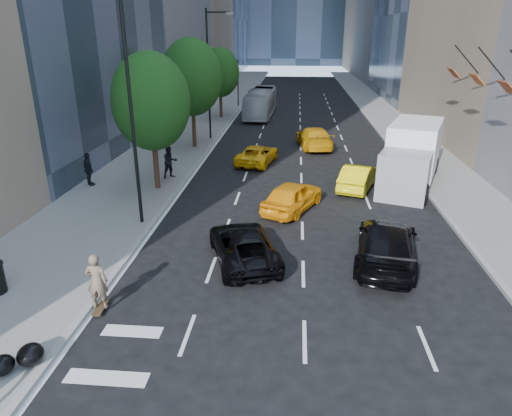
# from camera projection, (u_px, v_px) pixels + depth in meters

# --- Properties ---
(ground) EXTENTS (160.00, 160.00, 0.00)m
(ground) POSITION_uv_depth(u_px,v_px,m) (277.00, 272.00, 17.19)
(ground) COLOR black
(ground) RESTS_ON ground
(sidewalk_left) EXTENTS (6.00, 120.00, 0.15)m
(sidewalk_left) POSITION_uv_depth(u_px,v_px,m) (200.00, 121.00, 45.75)
(sidewalk_left) COLOR slate
(sidewalk_left) RESTS_ON ground
(sidewalk_right) EXTENTS (4.00, 120.00, 0.15)m
(sidewalk_right) POSITION_uv_depth(u_px,v_px,m) (393.00, 124.00, 44.22)
(sidewalk_right) COLOR slate
(sidewalk_right) RESTS_ON ground
(lamp_near) EXTENTS (2.13, 0.22, 10.00)m
(lamp_near) POSITION_uv_depth(u_px,v_px,m) (134.00, 99.00, 19.31)
(lamp_near) COLOR black
(lamp_near) RESTS_ON sidewalk_left
(lamp_far) EXTENTS (2.13, 0.22, 10.00)m
(lamp_far) POSITION_uv_depth(u_px,v_px,m) (210.00, 68.00, 36.03)
(lamp_far) COLOR black
(lamp_far) RESTS_ON sidewalk_left
(tree_near) EXTENTS (4.20, 4.20, 7.46)m
(tree_near) POSITION_uv_depth(u_px,v_px,m) (151.00, 102.00, 24.33)
(tree_near) COLOR black
(tree_near) RESTS_ON sidewalk_left
(tree_mid) EXTENTS (4.50, 4.50, 7.99)m
(tree_mid) POSITION_uv_depth(u_px,v_px,m) (191.00, 78.00, 33.49)
(tree_mid) COLOR black
(tree_mid) RESTS_ON sidewalk_left
(tree_far) EXTENTS (3.90, 3.90, 6.92)m
(tree_far) POSITION_uv_depth(u_px,v_px,m) (220.00, 72.00, 45.82)
(tree_far) COLOR black
(tree_far) RESTS_ON sidewalk_left
(traffic_signal) EXTENTS (2.48, 0.53, 5.20)m
(traffic_signal) POSITION_uv_depth(u_px,v_px,m) (238.00, 70.00, 53.32)
(traffic_signal) COLOR black
(traffic_signal) RESTS_ON sidewalk_left
(facade_flags) EXTENTS (1.85, 13.30, 2.05)m
(facade_flags) POSITION_uv_depth(u_px,v_px,m) (494.00, 79.00, 23.38)
(facade_flags) COLOR black
(facade_flags) RESTS_ON ground
(skateboarder) EXTENTS (0.73, 0.51, 1.91)m
(skateboarder) POSITION_uv_depth(u_px,v_px,m) (97.00, 285.00, 14.51)
(skateboarder) COLOR brown
(skateboarder) RESTS_ON ground
(black_sedan_lincoln) EXTENTS (3.61, 5.26, 1.34)m
(black_sedan_lincoln) POSITION_uv_depth(u_px,v_px,m) (243.00, 245.00, 17.87)
(black_sedan_lincoln) COLOR black
(black_sedan_lincoln) RESTS_ON ground
(black_sedan_mercedes) EXTENTS (3.24, 5.82, 1.60)m
(black_sedan_mercedes) POSITION_uv_depth(u_px,v_px,m) (387.00, 244.00, 17.67)
(black_sedan_mercedes) COLOR black
(black_sedan_mercedes) RESTS_ON ground
(taxi_a) EXTENTS (3.44, 4.75, 1.50)m
(taxi_a) POSITION_uv_depth(u_px,v_px,m) (293.00, 196.00, 22.92)
(taxi_a) COLOR #FF9E0D
(taxi_a) RESTS_ON ground
(taxi_b) EXTENTS (2.81, 4.61, 1.43)m
(taxi_b) POSITION_uv_depth(u_px,v_px,m) (358.00, 177.00, 26.10)
(taxi_b) COLOR yellow
(taxi_b) RESTS_ON ground
(taxi_c) EXTENTS (2.98, 4.88, 1.27)m
(taxi_c) POSITION_uv_depth(u_px,v_px,m) (257.00, 154.00, 31.16)
(taxi_c) COLOR #FFB80D
(taxi_c) RESTS_ON ground
(taxi_d) EXTENTS (3.05, 5.75, 1.59)m
(taxi_d) POSITION_uv_depth(u_px,v_px,m) (314.00, 137.00, 35.37)
(taxi_d) COLOR orange
(taxi_d) RESTS_ON ground
(city_bus) EXTENTS (2.85, 10.41, 2.87)m
(city_bus) POSITION_uv_depth(u_px,v_px,m) (261.00, 103.00, 48.22)
(city_bus) COLOR silver
(city_bus) RESTS_ON ground
(box_truck) EXTENTS (5.00, 7.84, 3.53)m
(box_truck) POSITION_uv_depth(u_px,v_px,m) (412.00, 155.00, 26.46)
(box_truck) COLOR white
(box_truck) RESTS_ON ground
(pedestrian_a) EXTENTS (1.19, 1.16, 1.94)m
(pedestrian_a) POSITION_uv_depth(u_px,v_px,m) (170.00, 162.00, 27.52)
(pedestrian_a) COLOR black
(pedestrian_a) RESTS_ON sidewalk_left
(pedestrian_b) EXTENTS (1.15, 1.13, 1.94)m
(pedestrian_b) POSITION_uv_depth(u_px,v_px,m) (89.00, 169.00, 26.09)
(pedestrian_b) COLOR black
(pedestrian_b) RESTS_ON sidewalk_left
(garbage_bags) EXTENTS (1.16, 1.12, 0.57)m
(garbage_bags) POSITION_uv_depth(u_px,v_px,m) (19.00, 359.00, 12.04)
(garbage_bags) COLOR black
(garbage_bags) RESTS_ON sidewalk_left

